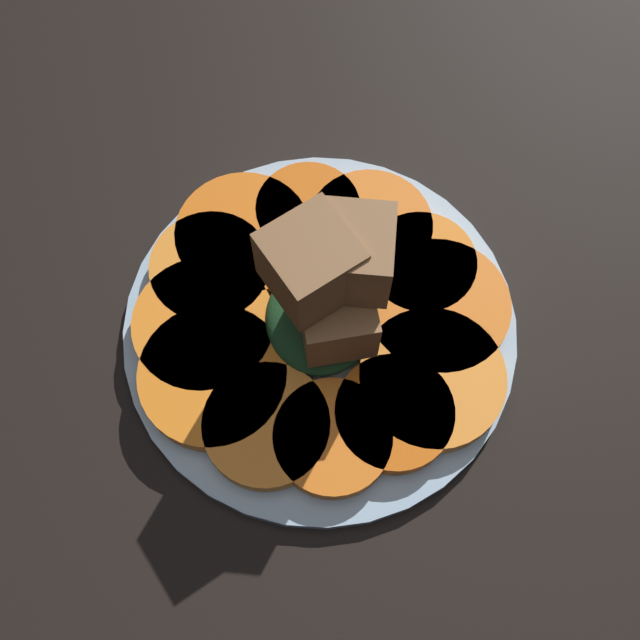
{
  "coord_description": "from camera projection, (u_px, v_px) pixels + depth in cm",
  "views": [
    {
      "loc": [
        -19.15,
        0.66,
        53.13
      ],
      "look_at": [
        0.0,
        0.0,
        4.1
      ],
      "focal_mm": 45.0,
      "sensor_mm": 36.0,
      "label": 1
    }
  ],
  "objects": [
    {
      "name": "carrot_slice_10",
      "position": [
        370.0,
        228.0,
        0.55
      ],
      "size": [
        8.62,
        8.62,
        1.39
      ],
      "primitive_type": "cylinder",
      "color": "orange",
      "rests_on": "plate"
    },
    {
      "name": "carrot_slice_9",
      "position": [
        421.0,
        265.0,
        0.54
      ],
      "size": [
        7.48,
        7.48,
        1.39
      ],
      "primitive_type": "cylinder",
      "color": "orange",
      "rests_on": "plate"
    },
    {
      "name": "carrot_slice_2",
      "position": [
        204.0,
        333.0,
        0.53
      ],
      "size": [
        9.39,
        9.39,
        1.39
      ],
      "primitive_type": "cylinder",
      "color": "orange",
      "rests_on": "plate"
    },
    {
      "name": "fork",
      "position": [
        407.0,
        328.0,
        0.53
      ],
      "size": [
        19.57,
        3.57,
        0.4
      ],
      "rotation": [
        0.0,
        0.0,
        -0.1
      ],
      "color": "silver",
      "rests_on": "plate"
    },
    {
      "name": "carrot_slice_6",
      "position": [
        394.0,
        414.0,
        0.51
      ],
      "size": [
        7.58,
        7.58,
        1.39
      ],
      "primitive_type": "cylinder",
      "color": "#D45F12",
      "rests_on": "plate"
    },
    {
      "name": "carrot_slice_7",
      "position": [
        432.0,
        379.0,
        0.51
      ],
      "size": [
        9.45,
        9.45,
        1.39
      ],
      "primitive_type": "cylinder",
      "color": "orange",
      "rests_on": "plate"
    },
    {
      "name": "carrot_slice_0",
      "position": [
        243.0,
        236.0,
        0.55
      ],
      "size": [
        9.33,
        9.33,
        1.39
      ],
      "primitive_type": "cylinder",
      "color": "orange",
      "rests_on": "plate"
    },
    {
      "name": "carrot_slice_5",
      "position": [
        333.0,
        438.0,
        0.5
      ],
      "size": [
        7.49,
        7.49,
        1.39
      ],
      "primitive_type": "cylinder",
      "color": "orange",
      "rests_on": "plate"
    },
    {
      "name": "carrot_slice_3",
      "position": [
        213.0,
        376.0,
        0.52
      ],
      "size": [
        9.59,
        9.59,
        1.39
      ],
      "primitive_type": "cylinder",
      "color": "orange",
      "rests_on": "plate"
    },
    {
      "name": "carrot_slice_11",
      "position": [
        308.0,
        212.0,
        0.56
      ],
      "size": [
        7.29,
        7.29,
        1.39
      ],
      "primitive_type": "cylinder",
      "color": "#D45F12",
      "rests_on": "plate"
    },
    {
      "name": "carrot_slice_8",
      "position": [
        438.0,
        308.0,
        0.53
      ],
      "size": [
        9.57,
        9.57,
        1.39
      ],
      "primitive_type": "cylinder",
      "color": "orange",
      "rests_on": "plate"
    },
    {
      "name": "center_pile",
      "position": [
        328.0,
        293.0,
        0.48
      ],
      "size": [
        7.94,
        8.09,
        11.98
      ],
      "color": "#1E4723",
      "rests_on": "plate"
    },
    {
      "name": "table_slab",
      "position": [
        320.0,
        336.0,
        0.56
      ],
      "size": [
        120.0,
        120.0,
        2.0
      ],
      "primitive_type": "cube",
      "color": "black",
      "rests_on": "ground"
    },
    {
      "name": "carrot_slice_1",
      "position": [
        211.0,
        269.0,
        0.54
      ],
      "size": [
        8.17,
        8.17,
        1.39
      ],
      "primitive_type": "cylinder",
      "color": "orange",
      "rests_on": "plate"
    },
    {
      "name": "plate",
      "position": [
        320.0,
        329.0,
        0.54
      ],
      "size": [
        26.4,
        26.4,
        1.05
      ],
      "color": "#99B7D1",
      "rests_on": "table_slab"
    },
    {
      "name": "carrot_slice_4",
      "position": [
        267.0,
        426.0,
        0.5
      ],
      "size": [
        8.06,
        8.06,
        1.39
      ],
      "primitive_type": "cylinder",
      "color": "orange",
      "rests_on": "plate"
    }
  ]
}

